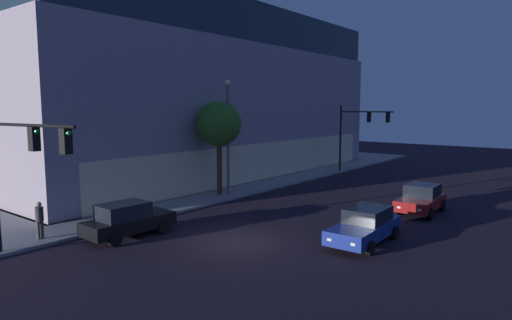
{
  "coord_description": "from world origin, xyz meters",
  "views": [
    {
      "loc": [
        -14.87,
        -12.82,
        6.17
      ],
      "look_at": [
        5.13,
        2.91,
        3.1
      ],
      "focal_mm": 30.82,
      "sensor_mm": 36.0,
      "label": 1
    }
  ],
  "objects_px": {
    "traffic_light_far_corner": "(360,126)",
    "sidewalk_tree": "(219,124)",
    "modern_building": "(167,96)",
    "pedestrian_waiting": "(39,217)",
    "traffic_light_near_corner": "(22,156)",
    "car_black": "(128,220)",
    "car_blue": "(365,225)",
    "car_red": "(421,199)",
    "street_lamp_sidewalk": "(228,123)"
  },
  "relations": [
    {
      "from": "traffic_light_far_corner",
      "to": "sidewalk_tree",
      "type": "height_order",
      "value": "sidewalk_tree"
    },
    {
      "from": "modern_building",
      "to": "pedestrian_waiting",
      "type": "height_order",
      "value": "modern_building"
    },
    {
      "from": "traffic_light_near_corner",
      "to": "car_black",
      "type": "height_order",
      "value": "traffic_light_near_corner"
    },
    {
      "from": "traffic_light_near_corner",
      "to": "traffic_light_far_corner",
      "type": "bearing_deg",
      "value": 0.59
    },
    {
      "from": "pedestrian_waiting",
      "to": "traffic_light_near_corner",
      "type": "bearing_deg",
      "value": -123.57
    },
    {
      "from": "traffic_light_near_corner",
      "to": "pedestrian_waiting",
      "type": "distance_m",
      "value": 4.42
    },
    {
      "from": "sidewalk_tree",
      "to": "car_blue",
      "type": "bearing_deg",
      "value": -105.95
    },
    {
      "from": "car_black",
      "to": "car_red",
      "type": "height_order",
      "value": "car_black"
    },
    {
      "from": "street_lamp_sidewalk",
      "to": "car_red",
      "type": "bearing_deg",
      "value": -73.9
    },
    {
      "from": "car_blue",
      "to": "car_red",
      "type": "bearing_deg",
      "value": -1.18
    },
    {
      "from": "modern_building",
      "to": "traffic_light_near_corner",
      "type": "height_order",
      "value": "modern_building"
    },
    {
      "from": "traffic_light_near_corner",
      "to": "car_blue",
      "type": "xyz_separation_m",
      "value": [
        10.9,
        -9.16,
        -3.51
      ]
    },
    {
      "from": "pedestrian_waiting",
      "to": "car_blue",
      "type": "distance_m",
      "value": 14.92
    },
    {
      "from": "street_lamp_sidewalk",
      "to": "car_red",
      "type": "distance_m",
      "value": 13.23
    },
    {
      "from": "sidewalk_tree",
      "to": "car_red",
      "type": "relative_size",
      "value": 1.53
    },
    {
      "from": "traffic_light_far_corner",
      "to": "sidewalk_tree",
      "type": "bearing_deg",
      "value": 169.79
    },
    {
      "from": "sidewalk_tree",
      "to": "car_blue",
      "type": "height_order",
      "value": "sidewalk_tree"
    },
    {
      "from": "sidewalk_tree",
      "to": "traffic_light_near_corner",
      "type": "bearing_deg",
      "value": -167.52
    },
    {
      "from": "pedestrian_waiting",
      "to": "car_red",
      "type": "relative_size",
      "value": 0.41
    },
    {
      "from": "street_lamp_sidewalk",
      "to": "sidewalk_tree",
      "type": "relative_size",
      "value": 1.22
    },
    {
      "from": "traffic_light_near_corner",
      "to": "street_lamp_sidewalk",
      "type": "distance_m",
      "value": 15.08
    },
    {
      "from": "pedestrian_waiting",
      "to": "car_blue",
      "type": "bearing_deg",
      "value": -52.03
    },
    {
      "from": "car_black",
      "to": "car_blue",
      "type": "distance_m",
      "value": 11.16
    },
    {
      "from": "traffic_light_near_corner",
      "to": "car_blue",
      "type": "height_order",
      "value": "traffic_light_near_corner"
    },
    {
      "from": "street_lamp_sidewalk",
      "to": "car_blue",
      "type": "distance_m",
      "value": 13.22
    },
    {
      "from": "traffic_light_near_corner",
      "to": "traffic_light_far_corner",
      "type": "relative_size",
      "value": 0.95
    },
    {
      "from": "traffic_light_far_corner",
      "to": "car_blue",
      "type": "distance_m",
      "value": 22.03
    },
    {
      "from": "traffic_light_near_corner",
      "to": "pedestrian_waiting",
      "type": "height_order",
      "value": "traffic_light_near_corner"
    },
    {
      "from": "modern_building",
      "to": "sidewalk_tree",
      "type": "relative_size",
      "value": 5.77
    },
    {
      "from": "car_black",
      "to": "modern_building",
      "type": "bearing_deg",
      "value": 44.66
    },
    {
      "from": "car_black",
      "to": "car_blue",
      "type": "bearing_deg",
      "value": -56.26
    },
    {
      "from": "sidewalk_tree",
      "to": "car_blue",
      "type": "distance_m",
      "value": 13.52
    },
    {
      "from": "modern_building",
      "to": "car_blue",
      "type": "height_order",
      "value": "modern_building"
    },
    {
      "from": "street_lamp_sidewalk",
      "to": "car_black",
      "type": "xyz_separation_m",
      "value": [
        -10.11,
        -2.6,
        -4.26
      ]
    },
    {
      "from": "traffic_light_far_corner",
      "to": "street_lamp_sidewalk",
      "type": "bearing_deg",
      "value": 171.24
    },
    {
      "from": "sidewalk_tree",
      "to": "car_red",
      "type": "distance_m",
      "value": 13.73
    },
    {
      "from": "traffic_light_near_corner",
      "to": "traffic_light_far_corner",
      "type": "height_order",
      "value": "traffic_light_far_corner"
    },
    {
      "from": "car_blue",
      "to": "car_red",
      "type": "distance_m",
      "value": 7.39
    },
    {
      "from": "traffic_light_near_corner",
      "to": "pedestrian_waiting",
      "type": "bearing_deg",
      "value": 56.43
    },
    {
      "from": "modern_building",
      "to": "sidewalk_tree",
      "type": "height_order",
      "value": "modern_building"
    },
    {
      "from": "traffic_light_far_corner",
      "to": "street_lamp_sidewalk",
      "type": "distance_m",
      "value": 15.83
    },
    {
      "from": "modern_building",
      "to": "car_black",
      "type": "distance_m",
      "value": 24.52
    },
    {
      "from": "traffic_light_near_corner",
      "to": "car_blue",
      "type": "bearing_deg",
      "value": -40.04
    },
    {
      "from": "modern_building",
      "to": "car_black",
      "type": "xyz_separation_m",
      "value": [
        -16.84,
        -16.64,
        -6.39
      ]
    },
    {
      "from": "traffic_light_near_corner",
      "to": "car_blue",
      "type": "distance_m",
      "value": 14.66
    },
    {
      "from": "car_red",
      "to": "modern_building",
      "type": "bearing_deg",
      "value": 82.89
    },
    {
      "from": "modern_building",
      "to": "car_red",
      "type": "relative_size",
      "value": 8.84
    },
    {
      "from": "car_red",
      "to": "sidewalk_tree",
      "type": "bearing_deg",
      "value": 107.13
    },
    {
      "from": "car_red",
      "to": "car_blue",
      "type": "bearing_deg",
      "value": 178.82
    },
    {
      "from": "pedestrian_waiting",
      "to": "car_black",
      "type": "bearing_deg",
      "value": -39.75
    }
  ]
}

